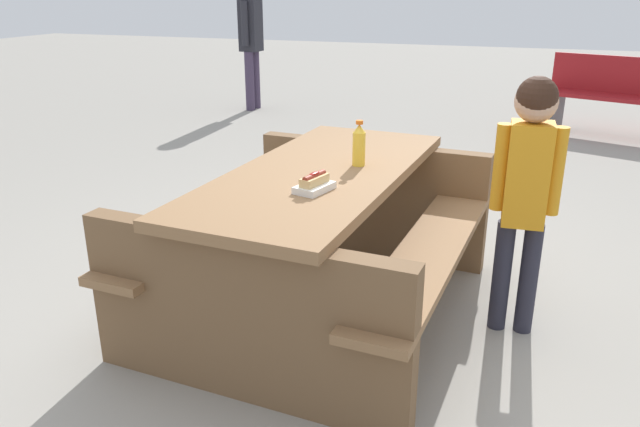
# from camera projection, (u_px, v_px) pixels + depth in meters

# --- Properties ---
(ground_plane) EXTENTS (30.00, 30.00, 0.00)m
(ground_plane) POSITION_uv_depth(u_px,v_px,m) (320.00, 308.00, 3.21)
(ground_plane) COLOR gray
(ground_plane) RESTS_ON ground
(picnic_table) EXTENTS (1.88, 1.51, 0.75)m
(picnic_table) POSITION_uv_depth(u_px,v_px,m) (320.00, 229.00, 3.05)
(picnic_table) COLOR olive
(picnic_table) RESTS_ON ground
(soda_bottle) EXTENTS (0.06, 0.06, 0.22)m
(soda_bottle) POSITION_uv_depth(u_px,v_px,m) (359.00, 145.00, 2.98)
(soda_bottle) COLOR yellow
(soda_bottle) RESTS_ON picnic_table
(hotdog_tray) EXTENTS (0.20, 0.15, 0.08)m
(hotdog_tray) POSITION_uv_depth(u_px,v_px,m) (314.00, 184.00, 2.63)
(hotdog_tray) COLOR white
(hotdog_tray) RESTS_ON picnic_table
(child_in_coat) EXTENTS (0.19, 0.30, 1.22)m
(child_in_coat) POSITION_uv_depth(u_px,v_px,m) (527.00, 175.00, 2.75)
(child_in_coat) COLOR #262633
(child_in_coat) RESTS_ON ground
(park_bench_near) EXTENTS (0.86, 1.55, 0.85)m
(park_bench_near) POSITION_uv_depth(u_px,v_px,m) (617.00, 95.00, 6.71)
(park_bench_near) COLOR maroon
(park_bench_near) RESTS_ON ground
(bystander_adult) EXTENTS (0.42, 0.27, 1.68)m
(bystander_adult) POSITION_uv_depth(u_px,v_px,m) (250.00, 26.00, 7.95)
(bystander_adult) COLOR #3F334C
(bystander_adult) RESTS_ON ground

